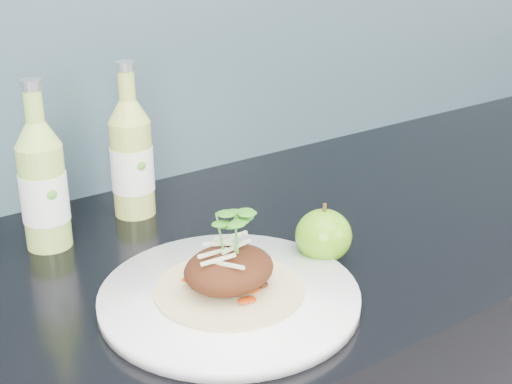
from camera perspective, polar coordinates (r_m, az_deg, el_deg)
dinner_plate at (r=0.83m, az=-2.14°, el=-8.39°), size 0.39×0.39×0.02m
pork_taco at (r=0.81m, az=-2.18°, el=-6.10°), size 0.17×0.17×0.10m
green_apple at (r=0.92m, az=5.42°, el=-3.49°), size 0.08×0.08×0.08m
cider_bottle_left at (r=0.97m, az=-16.66°, el=0.49°), size 0.07×0.07×0.23m
cider_bottle_right at (r=1.05m, az=-9.91°, el=2.67°), size 0.08×0.08×0.23m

